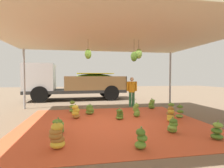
# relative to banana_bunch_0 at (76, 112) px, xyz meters

# --- Properties ---
(ground_plane) EXTENTS (40.00, 40.00, 0.00)m
(ground_plane) POSITION_rel_banana_bunch_0_xyz_m (1.28, 2.19, -0.25)
(ground_plane) COLOR brown
(tarp_orange) EXTENTS (6.09, 5.41, 0.01)m
(tarp_orange) POSITION_rel_banana_bunch_0_xyz_m (1.28, -0.81, -0.24)
(tarp_orange) COLOR #D1512D
(tarp_orange) RESTS_ON ground
(tent_canopy) EXTENTS (8.00, 7.00, 2.97)m
(tent_canopy) POSITION_rel_banana_bunch_0_xyz_m (1.29, -0.89, 2.63)
(tent_canopy) COLOR #9EA0A5
(tent_canopy) RESTS_ON ground
(banana_bunch_0) EXTENTS (0.38, 0.38, 0.54)m
(banana_bunch_0) POSITION_rel_banana_bunch_0_xyz_m (0.00, 0.00, 0.00)
(banana_bunch_0) COLOR #996628
(banana_bunch_0) RESTS_ON tarp_orange
(banana_bunch_1) EXTENTS (0.35, 0.37, 0.56)m
(banana_bunch_1) POSITION_rel_banana_bunch_0_xyz_m (3.24, -1.02, 0.01)
(banana_bunch_1) COLOR gold
(banana_bunch_1) RESTS_ON tarp_orange
(banana_bunch_2) EXTENTS (0.42, 0.40, 0.52)m
(banana_bunch_2) POSITION_rel_banana_bunch_0_xyz_m (3.57, 1.45, -0.02)
(banana_bunch_2) COLOR #477523
(banana_bunch_2) RESTS_ON tarp_orange
(banana_bunch_3) EXTENTS (0.39, 0.39, 0.44)m
(banana_bunch_3) POSITION_rel_banana_bunch_0_xyz_m (1.58, -0.38, -0.06)
(banana_bunch_3) COLOR #60932D
(banana_bunch_3) RESTS_ON tarp_orange
(banana_bunch_4) EXTENTS (0.40, 0.40, 0.48)m
(banana_bunch_4) POSITION_rel_banana_bunch_0_xyz_m (3.51, -2.81, -0.04)
(banana_bunch_4) COLOR #477523
(banana_bunch_4) RESTS_ON tarp_orange
(banana_bunch_5) EXTENTS (0.43, 0.43, 0.44)m
(banana_bunch_5) POSITION_rel_banana_bunch_0_xyz_m (-0.42, -1.67, -0.05)
(banana_bunch_5) COLOR #477523
(banana_bunch_5) RESTS_ON tarp_orange
(banana_bunch_6) EXTENTS (0.42, 0.42, 0.54)m
(banana_bunch_6) POSITION_rel_banana_bunch_0_xyz_m (3.76, -0.06, -0.01)
(banana_bunch_6) COLOR #60932D
(banana_bunch_6) RESTS_ON tarp_orange
(banana_bunch_7) EXTENTS (0.32, 0.31, 0.56)m
(banana_bunch_7) POSITION_rel_banana_bunch_0_xyz_m (2.30, -0.10, 0.01)
(banana_bunch_7) COLOR #60932D
(banana_bunch_7) RESTS_ON tarp_orange
(banana_bunch_8) EXTENTS (0.39, 0.41, 0.44)m
(banana_bunch_8) POSITION_rel_banana_bunch_0_xyz_m (2.70, -2.14, -0.05)
(banana_bunch_8) COLOR #60932D
(banana_bunch_8) RESTS_ON tarp_orange
(banana_bunch_9) EXTENTS (0.35, 0.33, 0.48)m
(banana_bunch_9) POSITION_rel_banana_bunch_0_xyz_m (1.48, -3.01, -0.03)
(banana_bunch_9) COLOR #60932D
(banana_bunch_9) RESTS_ON tarp_orange
(banana_bunch_10) EXTENTS (0.36, 0.37, 0.55)m
(banana_bunch_10) POSITION_rel_banana_bunch_0_xyz_m (-0.19, 1.21, -0.01)
(banana_bunch_10) COLOR #60932D
(banana_bunch_10) RESTS_ON tarp_orange
(banana_bunch_11) EXTENTS (0.48, 0.49, 0.44)m
(banana_bunch_11) POSITION_rel_banana_bunch_0_xyz_m (0.55, 0.65, -0.04)
(banana_bunch_11) COLOR #6B9E38
(banana_bunch_11) RESTS_ON tarp_orange
(banana_bunch_12) EXTENTS (0.45, 0.46, 0.58)m
(banana_bunch_12) POSITION_rel_banana_bunch_0_xyz_m (-0.31, -2.68, 0.02)
(banana_bunch_12) COLOR gold
(banana_bunch_12) RESTS_ON tarp_orange
(banana_bunch_13) EXTENTS (0.34, 0.34, 0.54)m
(banana_bunch_13) POSITION_rel_banana_bunch_0_xyz_m (3.87, -0.54, -0.02)
(banana_bunch_13) COLOR #75A83D
(banana_bunch_13) RESTS_ON tarp_orange
(cargo_truck_main) EXTENTS (6.64, 2.60, 2.40)m
(cargo_truck_main) POSITION_rel_banana_bunch_0_xyz_m (-0.38, 5.67, 0.96)
(cargo_truck_main) COLOR #2D2D2D
(cargo_truck_main) RESTS_ON ground
(worker_0) EXTENTS (0.56, 0.34, 1.54)m
(worker_0) POSITION_rel_banana_bunch_0_xyz_m (2.83, 2.33, 0.65)
(worker_0) COLOR #337A4C
(worker_0) RESTS_ON ground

